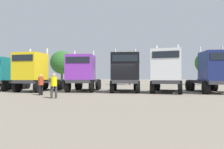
{
  "coord_description": "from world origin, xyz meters",
  "views": [
    {
      "loc": [
        1.62,
        -17.05,
        1.42
      ],
      "look_at": [
        -1.01,
        2.43,
        1.65
      ],
      "focal_mm": 32.09,
      "sensor_mm": 36.0,
      "label": 1
    }
  ],
  "objects_px": {
    "semi_truck_yellow": "(35,72)",
    "semi_truck_purple": "(83,73)",
    "semi_truck_teal": "(1,73)",
    "semi_truck_white": "(167,71)",
    "visitor_with_camera": "(41,83)",
    "semi_truck_navy": "(214,72)",
    "visitor_in_hivis": "(54,84)",
    "semi_truck_black": "(125,72)"
  },
  "relations": [
    {
      "from": "semi_truck_teal",
      "to": "semi_truck_white",
      "type": "xyz_separation_m",
      "value": [
        16.6,
        -0.74,
        0.16
      ]
    },
    {
      "from": "semi_truck_white",
      "to": "visitor_with_camera",
      "type": "xyz_separation_m",
      "value": [
        -10.0,
        -3.62,
        -1.01
      ]
    },
    {
      "from": "semi_truck_teal",
      "to": "visitor_with_camera",
      "type": "relative_size",
      "value": 3.63
    },
    {
      "from": "semi_truck_purple",
      "to": "semi_truck_navy",
      "type": "relative_size",
      "value": 0.99
    },
    {
      "from": "semi_truck_black",
      "to": "semi_truck_teal",
      "type": "bearing_deg",
      "value": -96.18
    },
    {
      "from": "semi_truck_white",
      "to": "semi_truck_navy",
      "type": "height_order",
      "value": "semi_truck_white"
    },
    {
      "from": "semi_truck_black",
      "to": "visitor_with_camera",
      "type": "relative_size",
      "value": 3.65
    },
    {
      "from": "semi_truck_teal",
      "to": "semi_truck_black",
      "type": "height_order",
      "value": "semi_truck_black"
    },
    {
      "from": "semi_truck_yellow",
      "to": "visitor_in_hivis",
      "type": "bearing_deg",
      "value": 44.81
    },
    {
      "from": "semi_truck_yellow",
      "to": "visitor_with_camera",
      "type": "height_order",
      "value": "semi_truck_yellow"
    },
    {
      "from": "semi_truck_yellow",
      "to": "semi_truck_black",
      "type": "relative_size",
      "value": 1.02
    },
    {
      "from": "semi_truck_navy",
      "to": "visitor_in_hivis",
      "type": "bearing_deg",
      "value": -67.17
    },
    {
      "from": "visitor_in_hivis",
      "to": "semi_truck_teal",
      "type": "bearing_deg",
      "value": -146.8
    },
    {
      "from": "visitor_with_camera",
      "to": "semi_truck_white",
      "type": "bearing_deg",
      "value": -152.18
    },
    {
      "from": "semi_truck_purple",
      "to": "semi_truck_white",
      "type": "xyz_separation_m",
      "value": [
        7.86,
        -0.51,
        0.13
      ]
    },
    {
      "from": "semi_truck_yellow",
      "to": "visitor_with_camera",
      "type": "xyz_separation_m",
      "value": [
        2.37,
        -3.38,
        -0.95
      ]
    },
    {
      "from": "semi_truck_yellow",
      "to": "semi_truck_black",
      "type": "distance_m",
      "value": 8.65
    },
    {
      "from": "semi_truck_yellow",
      "to": "visitor_in_hivis",
      "type": "relative_size",
      "value": 3.63
    },
    {
      "from": "semi_truck_teal",
      "to": "visitor_in_hivis",
      "type": "xyz_separation_m",
      "value": [
        8.57,
        -6.39,
        -0.82
      ]
    },
    {
      "from": "semi_truck_purple",
      "to": "visitor_with_camera",
      "type": "xyz_separation_m",
      "value": [
        -2.14,
        -4.13,
        -0.88
      ]
    },
    {
      "from": "visitor_with_camera",
      "to": "visitor_in_hivis",
      "type": "bearing_deg",
      "value": 142.02
    },
    {
      "from": "semi_truck_white",
      "to": "semi_truck_teal",
      "type": "bearing_deg",
      "value": -82.02
    },
    {
      "from": "semi_truck_white",
      "to": "visitor_in_hivis",
      "type": "height_order",
      "value": "semi_truck_white"
    },
    {
      "from": "visitor_in_hivis",
      "to": "semi_truck_navy",
      "type": "bearing_deg",
      "value": 95.57
    },
    {
      "from": "semi_truck_teal",
      "to": "semi_truck_white",
      "type": "bearing_deg",
      "value": 83.29
    },
    {
      "from": "semi_truck_black",
      "to": "semi_truck_white",
      "type": "relative_size",
      "value": 0.87
    },
    {
      "from": "semi_truck_teal",
      "to": "semi_truck_navy",
      "type": "xyz_separation_m",
      "value": [
        20.59,
        -0.62,
        0.07
      ]
    },
    {
      "from": "semi_truck_black",
      "to": "semi_truck_white",
      "type": "height_order",
      "value": "semi_truck_white"
    },
    {
      "from": "visitor_with_camera",
      "to": "semi_truck_black",
      "type": "bearing_deg",
      "value": -140.88
    },
    {
      "from": "semi_truck_yellow",
      "to": "semi_truck_white",
      "type": "relative_size",
      "value": 0.89
    },
    {
      "from": "semi_truck_white",
      "to": "semi_truck_navy",
      "type": "distance_m",
      "value": 3.99
    },
    {
      "from": "semi_truck_yellow",
      "to": "semi_truck_white",
      "type": "bearing_deg",
      "value": 97.2
    },
    {
      "from": "visitor_in_hivis",
      "to": "semi_truck_white",
      "type": "bearing_deg",
      "value": 105.06
    },
    {
      "from": "semi_truck_yellow",
      "to": "semi_truck_purple",
      "type": "bearing_deg",
      "value": 105.49
    },
    {
      "from": "semi_truck_black",
      "to": "semi_truck_yellow",
      "type": "bearing_deg",
      "value": -90.91
    },
    {
      "from": "visitor_with_camera",
      "to": "semi_truck_teal",
      "type": "bearing_deg",
      "value": -25.54
    },
    {
      "from": "semi_truck_teal",
      "to": "semi_truck_black",
      "type": "xyz_separation_m",
      "value": [
        12.87,
        -0.57,
        0.08
      ]
    },
    {
      "from": "semi_truck_teal",
      "to": "visitor_in_hivis",
      "type": "height_order",
      "value": "semi_truck_teal"
    },
    {
      "from": "semi_truck_white",
      "to": "semi_truck_navy",
      "type": "relative_size",
      "value": 1.08
    },
    {
      "from": "semi_truck_white",
      "to": "visitor_with_camera",
      "type": "distance_m",
      "value": 10.68
    },
    {
      "from": "semi_truck_white",
      "to": "semi_truck_purple",
      "type": "bearing_deg",
      "value": -83.15
    },
    {
      "from": "semi_truck_purple",
      "to": "semi_truck_white",
      "type": "height_order",
      "value": "semi_truck_white"
    }
  ]
}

